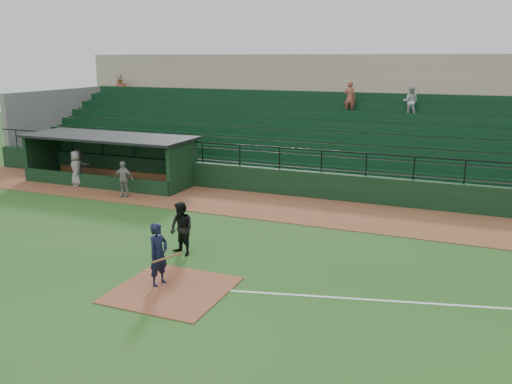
% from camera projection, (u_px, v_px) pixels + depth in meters
% --- Properties ---
extents(ground, '(90.00, 90.00, 0.00)m').
position_uv_depth(ground, '(190.00, 277.00, 15.72)').
color(ground, '#24521A').
rests_on(ground, ground).
extents(warning_track, '(40.00, 4.00, 0.03)m').
position_uv_depth(warning_track, '(283.00, 208.00, 22.87)').
color(warning_track, brown).
rests_on(warning_track, ground).
extents(home_plate_dirt, '(3.00, 3.00, 0.03)m').
position_uv_depth(home_plate_dirt, '(172.00, 290.00, 14.82)').
color(home_plate_dirt, brown).
rests_on(home_plate_dirt, ground).
extents(foul_line, '(17.49, 4.44, 0.01)m').
position_uv_depth(foul_line, '(487.00, 307.00, 13.80)').
color(foul_line, white).
rests_on(foul_line, ground).
extents(stadium_structure, '(38.00, 13.08, 6.40)m').
position_uv_depth(stadium_structure, '(335.00, 130.00, 29.89)').
color(stadium_structure, black).
rests_on(stadium_structure, ground).
extents(dugout, '(8.90, 3.20, 2.42)m').
position_uv_depth(dugout, '(115.00, 156.00, 27.59)').
color(dugout, black).
rests_on(dugout, ground).
extents(batter_at_plate, '(1.07, 0.73, 1.82)m').
position_uv_depth(batter_at_plate, '(159.00, 255.00, 14.94)').
color(batter_at_plate, black).
rests_on(batter_at_plate, ground).
extents(umpire, '(1.02, 0.91, 1.75)m').
position_uv_depth(umpire, '(182.00, 229.00, 17.29)').
color(umpire, black).
rests_on(umpire, ground).
extents(dugout_player_a, '(1.01, 0.53, 1.64)m').
position_uv_depth(dugout_player_a, '(123.00, 179.00, 24.47)').
color(dugout_player_a, gray).
rests_on(dugout_player_a, warning_track).
extents(dugout_player_b, '(1.00, 0.99, 1.75)m').
position_uv_depth(dugout_player_b, '(76.00, 169.00, 26.52)').
color(dugout_player_b, gray).
rests_on(dugout_player_b, warning_track).
extents(dugout_player_c, '(1.61, 0.86, 1.65)m').
position_uv_depth(dugout_player_c, '(78.00, 165.00, 27.62)').
color(dugout_player_c, gray).
rests_on(dugout_player_c, warning_track).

